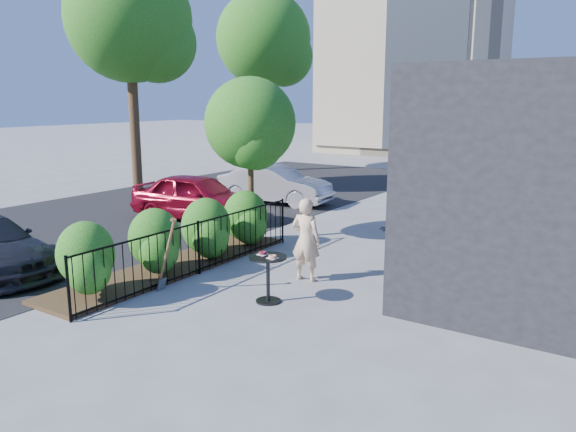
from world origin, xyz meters
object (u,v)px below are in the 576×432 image
Objects in this scene: patio_tree at (251,129)px; shovel at (166,259)px; cafe_table at (268,270)px; car_silver at (275,185)px; car_red at (198,197)px; street_tree_far at (264,45)px; street_tree_near at (129,27)px; woman at (306,240)px.

shovel is (0.98, -3.90, -2.13)m from patio_tree.
car_silver is at bearing 124.05° from cafe_table.
car_silver is (0.36, 3.42, -0.04)m from car_red.
shovel is (8.68, -15.10, -5.28)m from street_tree_far.
car_red is at bearing 168.13° from car_silver.
street_tree_near is 12.68m from woman.
street_tree_near reaches higher than cafe_table.
patio_tree reaches higher than cafe_table.
car_silver is (-3.43, 8.40, -0.00)m from shovel.
woman is 0.41× the size of car_red.
car_red is at bearing 158.90° from patio_tree.
woman is (10.43, -13.11, -5.10)m from street_tree_far.
car_silver is at bearing 118.52° from patio_tree.
patio_tree is 0.48× the size of street_tree_far.
shovel is at bearing -161.64° from cafe_table.
patio_tree reaches higher than woman.
cafe_table is 1.40m from woman.
car_silver is at bearing -51.88° from street_tree_far.
woman is at bearing -34.92° from patio_tree.
street_tree_far is at bearing 119.89° from shovel.
street_tree_near is at bearing 148.34° from cafe_table.
patio_tree is 4.55m from shovel.
woman is at bearing -51.49° from street_tree_far.
car_red is at bearing -64.19° from street_tree_far.
cafe_table is at bearing 87.11° from woman.
patio_tree is 13.95m from street_tree_far.
shovel is at bearing -39.27° from street_tree_near.
woman is at bearing -146.95° from car_silver.
car_silver is (-5.18, 6.41, -0.18)m from woman.
street_tree_far reaches higher than cafe_table.
shovel reaches higher than car_red.
cafe_table is 9.41m from car_silver.
shovel is (8.68, -7.10, -5.28)m from street_tree_near.
street_tree_far reaches higher than car_red.
patio_tree is 2.73× the size of shovel.
cafe_table is at bearing 18.36° from shovel.
woman reaches higher than cafe_table.
shovel is 6.26m from car_red.
street_tree_near is 13.46m from cafe_table.
woman is 1.13× the size of shovel.
street_tree_far is 17.51m from woman.
street_tree_near is at bearing 140.73° from shovel.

